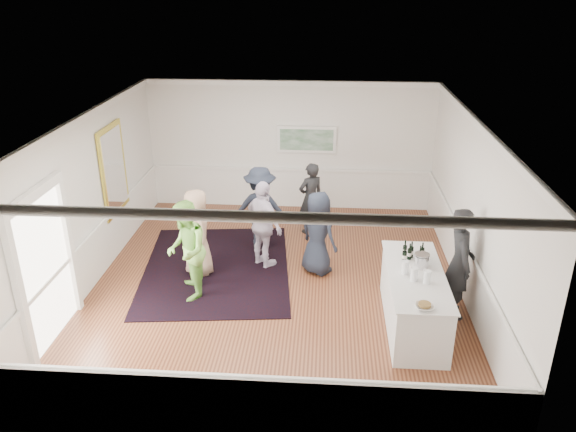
# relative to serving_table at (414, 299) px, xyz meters

# --- Properties ---
(floor) EXTENTS (8.00, 8.00, 0.00)m
(floor) POSITION_rel_serving_table_xyz_m (-2.42, 1.18, -0.50)
(floor) COLOR brown
(floor) RESTS_ON ground
(ceiling) EXTENTS (7.00, 8.00, 0.02)m
(ceiling) POSITION_rel_serving_table_xyz_m (-2.42, 1.18, 2.70)
(ceiling) COLOR white
(ceiling) RESTS_ON wall_back
(wall_left) EXTENTS (0.02, 8.00, 3.20)m
(wall_left) POSITION_rel_serving_table_xyz_m (-5.92, 1.18, 1.10)
(wall_left) COLOR white
(wall_left) RESTS_ON floor
(wall_right) EXTENTS (0.02, 8.00, 3.20)m
(wall_right) POSITION_rel_serving_table_xyz_m (1.08, 1.18, 1.10)
(wall_right) COLOR white
(wall_right) RESTS_ON floor
(wall_back) EXTENTS (7.00, 0.02, 3.20)m
(wall_back) POSITION_rel_serving_table_xyz_m (-2.42, 5.18, 1.10)
(wall_back) COLOR white
(wall_back) RESTS_ON floor
(wall_front) EXTENTS (7.00, 0.02, 3.20)m
(wall_front) POSITION_rel_serving_table_xyz_m (-2.42, -2.82, 1.10)
(wall_front) COLOR white
(wall_front) RESTS_ON floor
(wainscoting) EXTENTS (7.00, 8.00, 1.00)m
(wainscoting) POSITION_rel_serving_table_xyz_m (-2.42, 1.18, 0.00)
(wainscoting) COLOR white
(wainscoting) RESTS_ON floor
(mirror) EXTENTS (0.05, 1.25, 1.85)m
(mirror) POSITION_rel_serving_table_xyz_m (-5.87, 2.48, 1.30)
(mirror) COLOR gold
(mirror) RESTS_ON wall_left
(doorway) EXTENTS (0.10, 1.78, 2.56)m
(doorway) POSITION_rel_serving_table_xyz_m (-5.86, -0.72, 0.92)
(doorway) COLOR white
(doorway) RESTS_ON wall_left
(landscape_painting) EXTENTS (1.44, 0.06, 0.66)m
(landscape_painting) POSITION_rel_serving_table_xyz_m (-2.02, 5.13, 1.28)
(landscape_painting) COLOR white
(landscape_painting) RESTS_ON wall_back
(area_rug) EXTENTS (3.27, 4.06, 0.02)m
(area_rug) POSITION_rel_serving_table_xyz_m (-3.68, 1.73, -0.49)
(area_rug) COLOR black
(area_rug) RESTS_ON floor
(serving_table) EXTENTS (0.92, 2.44, 0.99)m
(serving_table) POSITION_rel_serving_table_xyz_m (0.00, 0.00, 0.00)
(serving_table) COLOR silver
(serving_table) RESTS_ON floor
(bartender) EXTENTS (0.49, 0.74, 1.98)m
(bartender) POSITION_rel_serving_table_xyz_m (0.78, 0.42, 0.49)
(bartender) COLOR black
(bartender) RESTS_ON floor
(guest_tan) EXTENTS (0.94, 1.03, 1.76)m
(guest_tan) POSITION_rel_serving_table_xyz_m (-3.98, 1.53, 0.38)
(guest_tan) COLOR #A27F65
(guest_tan) RESTS_ON floor
(guest_green) EXTENTS (0.90, 1.05, 1.86)m
(guest_green) POSITION_rel_serving_table_xyz_m (-3.98, 0.66, 0.43)
(guest_green) COLOR #78BA4A
(guest_green) RESTS_ON floor
(guest_lilac) EXTENTS (1.06, 1.06, 1.81)m
(guest_lilac) POSITION_rel_serving_table_xyz_m (-2.73, 1.95, 0.41)
(guest_lilac) COLOR silver
(guest_lilac) RESTS_ON floor
(guest_dark_a) EXTENTS (1.19, 0.69, 1.84)m
(guest_dark_a) POSITION_rel_serving_table_xyz_m (-2.89, 2.75, 0.42)
(guest_dark_a) COLOR #1B212E
(guest_dark_a) RESTS_ON floor
(guest_dark_b) EXTENTS (0.72, 0.66, 1.66)m
(guest_dark_b) POSITION_rel_serving_table_xyz_m (-1.85, 3.64, 0.33)
(guest_dark_b) COLOR black
(guest_dark_b) RESTS_ON floor
(guest_navy) EXTENTS (0.98, 0.95, 1.69)m
(guest_navy) POSITION_rel_serving_table_xyz_m (-1.64, 1.76, 0.35)
(guest_navy) COLOR #1B212E
(guest_navy) RESTS_ON floor
(wine_bottles) EXTENTS (0.39, 0.29, 0.31)m
(wine_bottles) POSITION_rel_serving_table_xyz_m (-0.01, 0.50, 0.65)
(wine_bottles) COLOR black
(wine_bottles) RESTS_ON serving_table
(juice_pitchers) EXTENTS (0.43, 0.41, 0.24)m
(juice_pitchers) POSITION_rel_serving_table_xyz_m (-0.05, -0.18, 0.61)
(juice_pitchers) COLOR #68C245
(juice_pitchers) RESTS_ON serving_table
(ice_bucket) EXTENTS (0.26, 0.26, 0.25)m
(ice_bucket) POSITION_rel_serving_table_xyz_m (0.10, 0.23, 0.61)
(ice_bucket) COLOR silver
(ice_bucket) RESTS_ON serving_table
(nut_bowl) EXTENTS (0.28, 0.28, 0.07)m
(nut_bowl) POSITION_rel_serving_table_xyz_m (-0.03, -1.03, 0.53)
(nut_bowl) COLOR white
(nut_bowl) RESTS_ON serving_table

